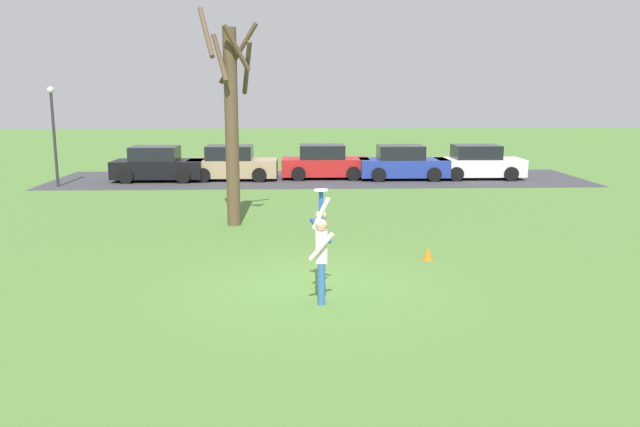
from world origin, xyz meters
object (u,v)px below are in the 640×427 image
(person_defender, at_px, (321,253))
(bare_tree_tall, at_px, (231,117))
(parked_car_white, at_px, (478,163))
(field_cone_orange, at_px, (428,254))
(parked_car_black, at_px, (158,165))
(parked_car_tan, at_px, (232,164))
(parked_car_red, at_px, (324,163))
(lamppost_by_lot, at_px, (53,127))
(person_catcher, at_px, (321,242))
(frisbee_disc, at_px, (321,190))
(parked_car_blue, at_px, (403,164))

(person_defender, height_order, bare_tree_tall, bare_tree_tall)
(parked_car_white, distance_m, field_cone_orange, 15.64)
(parked_car_black, xyz_separation_m, parked_car_tan, (3.39, 0.25, 0.00))
(parked_car_red, xyz_separation_m, field_cone_orange, (1.84, -15.04, -0.57))
(parked_car_tan, bearing_deg, lamppost_by_lot, -165.04)
(person_catcher, bearing_deg, parked_car_white, 155.96)
(parked_car_black, bearing_deg, lamppost_by_lot, -156.94)
(person_catcher, distance_m, person_defender, 0.96)
(parked_car_red, bearing_deg, field_cone_orange, -82.57)
(frisbee_disc, xyz_separation_m, bare_tree_tall, (-2.41, 6.67, 1.20))
(person_catcher, relative_size, frisbee_disc, 7.25)
(person_defender, bearing_deg, frisbee_disc, 0.00)
(parked_car_blue, relative_size, parked_car_white, 1.00)
(parked_car_black, xyz_separation_m, parked_car_blue, (11.37, 0.11, 0.00))
(person_defender, bearing_deg, bare_tree_tall, 19.67)
(lamppost_by_lot, bearing_deg, person_defender, -55.66)
(person_defender, relative_size, frisbee_disc, 7.11)
(person_defender, xyz_separation_m, parked_car_tan, (-3.45, 17.75, -0.25))
(parked_car_blue, bearing_deg, parked_car_red, 172.99)
(parked_car_white, xyz_separation_m, bare_tree_tall, (-10.52, -10.30, 2.56))
(parked_car_white, bearing_deg, parked_car_blue, -177.97)
(field_cone_orange, bearing_deg, person_catcher, -142.14)
(person_defender, relative_size, parked_car_blue, 0.50)
(parked_car_tan, distance_m, bare_tree_tall, 10.71)
(parked_car_blue, bearing_deg, frisbee_disc, -104.52)
(parked_car_tan, height_order, field_cone_orange, parked_car_tan)
(parked_car_red, relative_size, lamppost_by_lot, 0.97)
(frisbee_disc, height_order, parked_car_black, frisbee_disc)
(person_catcher, relative_size, lamppost_by_lot, 0.49)
(person_defender, bearing_deg, parked_car_tan, 12.77)
(person_catcher, height_order, parked_car_tan, person_catcher)
(person_defender, xyz_separation_m, parked_car_red, (0.88, 18.09, -0.25))
(person_defender, height_order, parked_car_tan, person_defender)
(lamppost_by_lot, bearing_deg, person_catcher, -53.90)
(frisbee_disc, distance_m, field_cone_orange, 4.04)
(person_catcher, relative_size, person_defender, 1.02)
(bare_tree_tall, distance_m, lamppost_by_lot, 11.95)
(person_catcher, relative_size, parked_car_tan, 0.51)
(parked_car_black, bearing_deg, parked_car_red, 4.79)
(parked_car_black, relative_size, parked_car_tan, 1.00)
(parked_car_black, bearing_deg, parked_car_blue, 0.99)
(frisbee_disc, height_order, parked_car_tan, frisbee_disc)
(lamppost_by_lot, bearing_deg, parked_car_black, 22.62)
(parked_car_black, bearing_deg, parked_car_tan, 4.66)
(person_defender, distance_m, parked_car_black, 18.79)
(parked_car_white, bearing_deg, person_defender, -114.22)
(person_catcher, distance_m, parked_car_blue, 17.25)
(person_catcher, bearing_deg, bare_tree_tall, -157.63)
(frisbee_disc, height_order, lamppost_by_lot, lamppost_by_lot)
(parked_car_red, height_order, parked_car_white, same)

